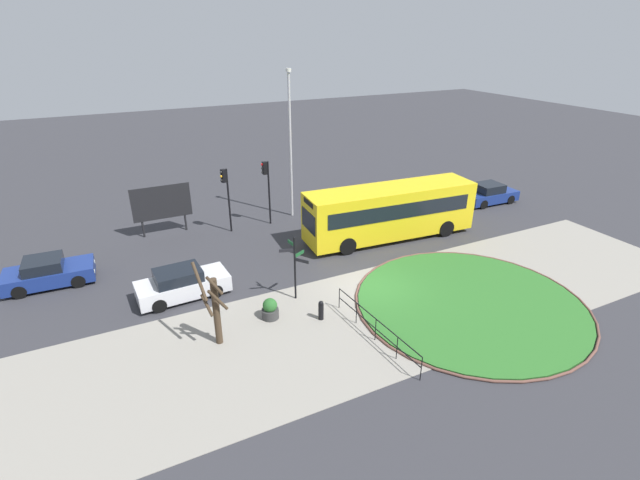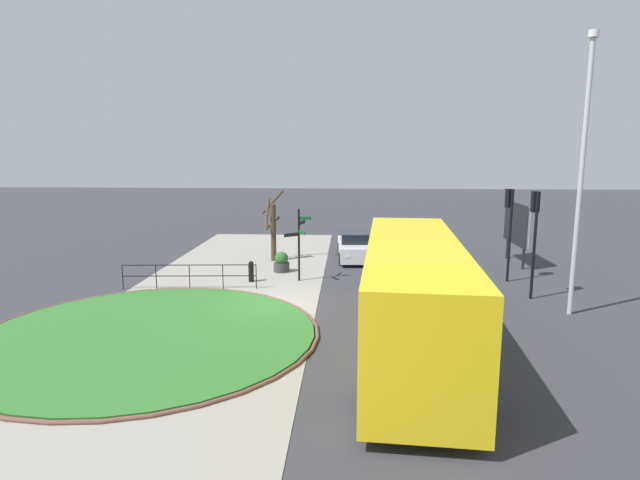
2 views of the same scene
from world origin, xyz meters
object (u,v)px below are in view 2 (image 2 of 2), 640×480
object	(u,v)px
lamppost_tall	(582,169)
signpost_directional	(299,239)
bollard_foreground	(251,271)
bus_yellow	(413,294)
car_near_lane	(356,247)
traffic_light_far	(509,214)
billboard_left	(516,225)
street_tree_bare	(273,228)
car_far_lane	(420,231)
planter_near_signpost	(282,263)
traffic_light_near	(535,221)

from	to	relation	value
lamppost_tall	signpost_directional	bearing A→B (deg)	-112.29
bollard_foreground	bus_yellow	world-z (taller)	bus_yellow
car_near_lane	lamppost_tall	world-z (taller)	lamppost_tall
bollard_foreground	traffic_light_far	bearing A→B (deg)	94.44
bollard_foreground	billboard_left	world-z (taller)	billboard_left
car_near_lane	lamppost_tall	size ratio (longest dim) A/B	0.45
car_near_lane	lamppost_tall	distance (m)	12.04
traffic_light_far	street_tree_bare	xyz separation A→B (m)	(-3.55, -10.66, -1.19)
car_far_lane	billboard_left	distance (m)	7.35
street_tree_bare	car_near_lane	bearing A→B (deg)	96.98
traffic_light_far	lamppost_tall	size ratio (longest dim) A/B	0.43
traffic_light_far	lamppost_tall	bearing A→B (deg)	174.54
lamppost_tall	billboard_left	size ratio (longest dim) A/B	2.71
bus_yellow	lamppost_tall	size ratio (longest dim) A/B	1.12
signpost_directional	car_near_lane	xyz separation A→B (m)	(-4.63, 2.48, -1.17)
planter_near_signpost	bus_yellow	bearing A→B (deg)	27.40
traffic_light_far	lamppost_tall	world-z (taller)	lamppost_tall
car_far_lane	billboard_left	bearing A→B (deg)	34.58
bus_yellow	traffic_light_near	xyz separation A→B (m)	(-5.69, 5.17, 1.29)
car_near_lane	signpost_directional	bearing A→B (deg)	-31.05
bus_yellow	traffic_light_far	world-z (taller)	traffic_light_far
car_near_lane	billboard_left	world-z (taller)	billboard_left
bus_yellow	car_far_lane	world-z (taller)	bus_yellow
bus_yellow	lamppost_tall	xyz separation A→B (m)	(-3.75, 5.87, 3.26)
bollard_foreground	planter_near_signpost	xyz separation A→B (m)	(-1.91, 1.06, -0.04)
bollard_foreground	traffic_light_far	xyz separation A→B (m)	(-0.85, 10.95, 2.43)
traffic_light_near	street_tree_bare	xyz separation A→B (m)	(-6.16, -10.79, -1.26)
car_near_lane	billboard_left	size ratio (longest dim) A/B	1.23
lamppost_tall	traffic_light_far	bearing A→B (deg)	-169.72
bus_yellow	car_near_lane	xyz separation A→B (m)	(-12.36, -1.39, -1.01)
car_far_lane	traffic_light_near	distance (m)	12.74
street_tree_bare	car_far_lane	bearing A→B (deg)	126.51
car_near_lane	car_far_lane	distance (m)	6.89
bus_yellow	car_near_lane	distance (m)	12.48
car_far_lane	billboard_left	world-z (taller)	billboard_left
signpost_directional	street_tree_bare	size ratio (longest dim) A/B	0.88
car_far_lane	traffic_light_far	size ratio (longest dim) A/B	1.03
traffic_light_far	lamppost_tall	xyz separation A→B (m)	(4.55, 0.83, 2.04)
car_near_lane	street_tree_bare	size ratio (longest dim) A/B	1.18
car_far_lane	lamppost_tall	size ratio (longest dim) A/B	0.44
bollard_foreground	lamppost_tall	distance (m)	13.13
bollard_foreground	billboard_left	size ratio (longest dim) A/B	0.27
lamppost_tall	bus_yellow	bearing A→B (deg)	-57.44
signpost_directional	traffic_light_near	world-z (taller)	traffic_light_near
traffic_light_near	lamppost_tall	world-z (taller)	lamppost_tall
billboard_left	car_far_lane	bearing A→B (deg)	-147.64
signpost_directional	bus_yellow	world-z (taller)	signpost_directional
signpost_directional	car_far_lane	bearing A→B (deg)	147.54
bus_yellow	bollard_foreground	bearing A→B (deg)	42.58
car_far_lane	lamppost_tall	bearing A→B (deg)	14.93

